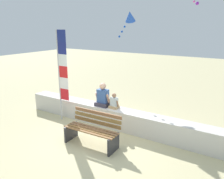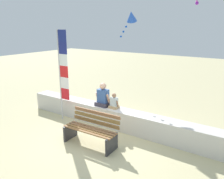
# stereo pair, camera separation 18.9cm
# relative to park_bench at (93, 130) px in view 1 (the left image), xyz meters

# --- Properties ---
(ground_plane) EXTENTS (40.00, 40.00, 0.00)m
(ground_plane) POSITION_rel_park_bench_xyz_m (-0.06, 0.25, -0.41)
(ground_plane) COLOR #C8BD8C
(seawall_ledge) EXTENTS (6.94, 0.51, 0.62)m
(seawall_ledge) POSITION_rel_park_bench_xyz_m (-0.06, 1.28, -0.10)
(seawall_ledge) COLOR silver
(seawall_ledge) RESTS_ON ground
(park_bench) EXTENTS (1.53, 0.66, 0.88)m
(park_bench) POSITION_rel_park_bench_xyz_m (0.00, 0.00, 0.00)
(park_bench) COLOR brown
(park_bench) RESTS_ON ground
(person_adult) EXTENTS (0.50, 0.37, 0.76)m
(person_adult) POSITION_rel_park_bench_xyz_m (-0.55, 1.29, 0.50)
(person_adult) COLOR #373444
(person_adult) RESTS_ON seawall_ledge
(person_child) EXTENTS (0.32, 0.23, 0.49)m
(person_child) POSITION_rel_park_bench_xyz_m (-0.12, 1.29, 0.40)
(person_child) COLOR tan
(person_child) RESTS_ON seawall_ledge
(flag_banner) EXTENTS (0.40, 0.05, 3.01)m
(flag_banner) POSITION_rel_park_bench_xyz_m (-1.83, 0.81, 1.33)
(flag_banner) COLOR #B7B7BC
(flag_banner) RESTS_ON ground
(kite_blue) EXTENTS (0.67, 0.57, 1.01)m
(kite_blue) POSITION_rel_park_bench_xyz_m (-0.66, 3.24, 3.03)
(kite_blue) COLOR blue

